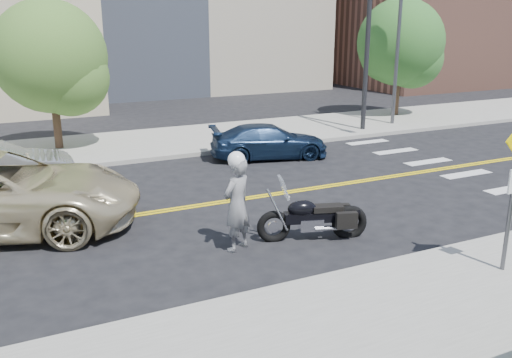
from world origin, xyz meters
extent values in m
plane|color=black|center=(0.00, 0.00, 0.00)|extent=(120.00, 120.00, 0.00)
cube|color=#9E9B91|center=(0.00, 7.50, 0.07)|extent=(60.00, 5.00, 0.15)
cube|color=#8C5947|center=(26.00, 20.00, 6.00)|extent=(14.00, 12.00, 12.00)
cylinder|color=#4C4C51|center=(12.00, 6.50, 4.15)|extent=(0.16, 0.16, 8.00)
cylinder|color=black|center=(10.00, 6.00, 3.65)|extent=(0.20, 0.20, 7.00)
imported|color=#AEADB2|center=(0.19, -2.99, 1.00)|extent=(0.87, 0.76, 2.01)
sphere|color=white|center=(0.19, -2.99, 1.95)|extent=(0.36, 0.36, 0.36)
imported|color=#172A47|center=(4.35, 3.75, 0.59)|extent=(4.36, 2.56, 1.19)
cylinder|color=#382619|center=(-2.18, 7.87, 2.19)|extent=(0.29, 0.29, 4.39)
sphere|color=#436E22|center=(-2.18, 7.87, 3.42)|extent=(3.95, 3.95, 3.95)
cylinder|color=#382619|center=(13.63, 8.28, 2.32)|extent=(0.28, 0.28, 4.64)
sphere|color=#275E1D|center=(13.63, 8.28, 3.62)|extent=(4.10, 4.10, 4.10)
camera|label=1|loc=(-4.00, -12.70, 4.68)|focal=38.00mm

